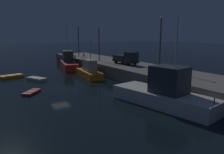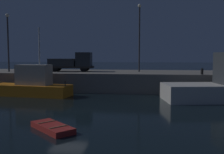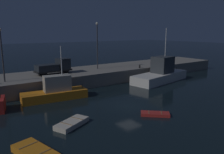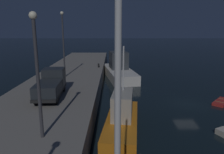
{
  "view_description": "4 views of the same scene",
  "coord_description": "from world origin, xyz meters",
  "px_view_note": "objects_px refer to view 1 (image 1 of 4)",
  "views": [
    {
      "loc": [
        31.61,
        -10.43,
        8.03
      ],
      "look_at": [
        4.03,
        6.49,
        1.81
      ],
      "focal_mm": 36.41,
      "sensor_mm": 36.0,
      "label": 1
    },
    {
      "loc": [
        5.55,
        -17.76,
        4.17
      ],
      "look_at": [
        2.14,
        8.07,
        2.06
      ],
      "focal_mm": 41.29,
      "sensor_mm": 36.0,
      "label": 2
    },
    {
      "loc": [
        -16.78,
        -20.32,
        9.04
      ],
      "look_at": [
        3.0,
        7.94,
        1.97
      ],
      "focal_mm": 35.75,
      "sensor_mm": 36.0,
      "label": 3
    },
    {
      "loc": [
        -23.45,
        8.64,
        8.63
      ],
      "look_at": [
        3.53,
        8.74,
        2.42
      ],
      "focal_mm": 34.36,
      "sensor_mm": 36.0,
      "label": 4
    }
  ],
  "objects_px": {
    "dinghy_orange_near": "(37,79)",
    "lamp_post_central": "(160,39)",
    "bollard_central": "(75,56)",
    "utility_truck": "(126,58)",
    "fishing_trawler_red": "(165,93)",
    "lamp_post_east": "(99,41)",
    "fishing_boat_blue": "(89,71)",
    "dinghy_red_small": "(32,92)",
    "bollard_west": "(173,77)",
    "dockworker": "(84,53)",
    "lamp_post_west": "(78,38)",
    "fishing_boat_white": "(69,63)",
    "rowboat_white_mid": "(11,76)"
  },
  "relations": [
    {
      "from": "fishing_boat_white",
      "to": "dinghy_orange_near",
      "type": "distance_m",
      "value": 13.84
    },
    {
      "from": "bollard_central",
      "to": "utility_truck",
      "type": "bearing_deg",
      "value": 12.68
    },
    {
      "from": "fishing_trawler_red",
      "to": "dinghy_orange_near",
      "type": "distance_m",
      "value": 23.76
    },
    {
      "from": "dinghy_orange_near",
      "to": "bollard_central",
      "type": "distance_m",
      "value": 17.24
    },
    {
      "from": "dinghy_orange_near",
      "to": "bollard_west",
      "type": "relative_size",
      "value": 6.04
    },
    {
      "from": "fishing_boat_blue",
      "to": "dinghy_orange_near",
      "type": "distance_m",
      "value": 9.45
    },
    {
      "from": "dinghy_orange_near",
      "to": "lamp_post_central",
      "type": "bearing_deg",
      "value": 51.68
    },
    {
      "from": "fishing_boat_blue",
      "to": "bollard_central",
      "type": "bearing_deg",
      "value": 168.1
    },
    {
      "from": "rowboat_white_mid",
      "to": "lamp_post_east",
      "type": "relative_size",
      "value": 0.59
    },
    {
      "from": "fishing_boat_blue",
      "to": "lamp_post_central",
      "type": "xyz_separation_m",
      "value": [
        11.05,
        7.24,
        5.99
      ]
    },
    {
      "from": "dinghy_orange_near",
      "to": "rowboat_white_mid",
      "type": "height_order",
      "value": "rowboat_white_mid"
    },
    {
      "from": "lamp_post_central",
      "to": "lamp_post_west",
      "type": "bearing_deg",
      "value": -174.9
    },
    {
      "from": "rowboat_white_mid",
      "to": "bollard_central",
      "type": "xyz_separation_m",
      "value": [
        -7.48,
        15.61,
        2.23
      ]
    },
    {
      "from": "lamp_post_west",
      "to": "bollard_west",
      "type": "distance_m",
      "value": 34.14
    },
    {
      "from": "dockworker",
      "to": "bollard_west",
      "type": "bearing_deg",
      "value": -4.65
    },
    {
      "from": "fishing_boat_blue",
      "to": "lamp_post_west",
      "type": "xyz_separation_m",
      "value": [
        -15.89,
        4.83,
        5.7
      ]
    },
    {
      "from": "dinghy_red_small",
      "to": "dockworker",
      "type": "relative_size",
      "value": 1.93
    },
    {
      "from": "dinghy_red_small",
      "to": "lamp_post_east",
      "type": "height_order",
      "value": "lamp_post_east"
    },
    {
      "from": "rowboat_white_mid",
      "to": "lamp_post_east",
      "type": "xyz_separation_m",
      "value": [
        1.15,
        17.69,
        6.22
      ]
    },
    {
      "from": "bollard_west",
      "to": "lamp_post_west",
      "type": "bearing_deg",
      "value": 177.15
    },
    {
      "from": "fishing_trawler_red",
      "to": "rowboat_white_mid",
      "type": "relative_size",
      "value": 3.05
    },
    {
      "from": "fishing_boat_blue",
      "to": "dinghy_orange_near",
      "type": "xyz_separation_m",
      "value": [
        -1.95,
        -9.21,
        -0.88
      ]
    },
    {
      "from": "fishing_boat_white",
      "to": "lamp_post_west",
      "type": "relative_size",
      "value": 1.34
    },
    {
      "from": "lamp_post_west",
      "to": "utility_truck",
      "type": "xyz_separation_m",
      "value": [
        18.43,
        1.82,
        -3.42
      ]
    },
    {
      "from": "dinghy_red_small",
      "to": "fishing_trawler_red",
      "type": "bearing_deg",
      "value": 41.1
    },
    {
      "from": "lamp_post_central",
      "to": "bollard_west",
      "type": "bearing_deg",
      "value": -30.73
    },
    {
      "from": "utility_truck",
      "to": "dockworker",
      "type": "relative_size",
      "value": 3.7
    },
    {
      "from": "fishing_boat_blue",
      "to": "lamp_post_east",
      "type": "bearing_deg",
      "value": 136.69
    },
    {
      "from": "lamp_post_central",
      "to": "bollard_central",
      "type": "height_order",
      "value": "lamp_post_central"
    },
    {
      "from": "fishing_trawler_red",
      "to": "dinghy_orange_near",
      "type": "bearing_deg",
      "value": -157.98
    },
    {
      "from": "bollard_west",
      "to": "rowboat_white_mid",
      "type": "bearing_deg",
      "value": -147.08
    },
    {
      "from": "fishing_trawler_red",
      "to": "dinghy_orange_near",
      "type": "relative_size",
      "value": 3.35
    },
    {
      "from": "dinghy_red_small",
      "to": "lamp_post_east",
      "type": "xyz_separation_m",
      "value": [
        -12.05,
        16.98,
        6.34
      ]
    },
    {
      "from": "lamp_post_east",
      "to": "bollard_west",
      "type": "xyz_separation_m",
      "value": [
        23.27,
        -1.88,
        -3.97
      ]
    },
    {
      "from": "fishing_trawler_red",
      "to": "lamp_post_west",
      "type": "relative_size",
      "value": 1.65
    },
    {
      "from": "fishing_boat_white",
      "to": "lamp_post_east",
      "type": "bearing_deg",
      "value": 35.35
    },
    {
      "from": "fishing_boat_blue",
      "to": "utility_truck",
      "type": "xyz_separation_m",
      "value": [
        2.54,
        6.65,
        2.27
      ]
    },
    {
      "from": "fishing_trawler_red",
      "to": "lamp_post_east",
      "type": "bearing_deg",
      "value": 168.12
    },
    {
      "from": "dinghy_red_small",
      "to": "bollard_central",
      "type": "relative_size",
      "value": 5.1
    },
    {
      "from": "utility_truck",
      "to": "dinghy_red_small",
      "type": "bearing_deg",
      "value": -77.36
    },
    {
      "from": "fishing_boat_blue",
      "to": "fishing_trawler_red",
      "type": "bearing_deg",
      "value": -0.89
    },
    {
      "from": "fishing_boat_white",
      "to": "utility_truck",
      "type": "distance_m",
      "value": 15.74
    },
    {
      "from": "dockworker",
      "to": "fishing_trawler_red",
      "type": "bearing_deg",
      "value": -9.92
    },
    {
      "from": "dinghy_red_small",
      "to": "dockworker",
      "type": "xyz_separation_m",
      "value": [
        -21.77,
        17.77,
        2.96
      ]
    },
    {
      "from": "fishing_boat_blue",
      "to": "rowboat_white_mid",
      "type": "distance_m",
      "value": 14.25
    },
    {
      "from": "utility_truck",
      "to": "bollard_central",
      "type": "bearing_deg",
      "value": -167.32
    },
    {
      "from": "rowboat_white_mid",
      "to": "fishing_boat_blue",
      "type": "bearing_deg",
      "value": 62.88
    },
    {
      "from": "dinghy_red_small",
      "to": "utility_truck",
      "type": "bearing_deg",
      "value": 102.64
    },
    {
      "from": "fishing_boat_white",
      "to": "lamp_post_east",
      "type": "distance_m",
      "value": 9.42
    },
    {
      "from": "dinghy_red_small",
      "to": "bollard_west",
      "type": "bearing_deg",
      "value": 53.38
    }
  ]
}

